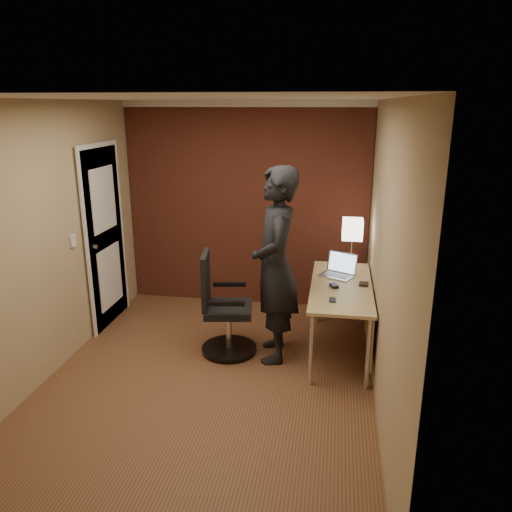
# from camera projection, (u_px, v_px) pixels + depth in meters

# --- Properties ---
(room) EXTENTS (4.00, 4.00, 4.00)m
(room) POSITION_uv_depth(u_px,v_px,m) (217.00, 202.00, 5.75)
(room) COLOR brown
(room) RESTS_ON ground
(desk) EXTENTS (0.60, 1.50, 0.73)m
(desk) POSITION_uv_depth(u_px,v_px,m) (348.00, 297.00, 4.99)
(desk) COLOR tan
(desk) RESTS_ON ground
(desk_lamp) EXTENTS (0.22, 0.22, 0.54)m
(desk_lamp) POSITION_uv_depth(u_px,v_px,m) (352.00, 230.00, 5.41)
(desk_lamp) COLOR silver
(desk_lamp) RESTS_ON desk
(laptop) EXTENTS (0.41, 0.38, 0.23)m
(laptop) POSITION_uv_depth(u_px,v_px,m) (339.00, 269.00, 5.23)
(laptop) COLOR silver
(laptop) RESTS_ON desk
(mouse) EXTENTS (0.10, 0.12, 0.03)m
(mouse) POSITION_uv_depth(u_px,v_px,m) (334.00, 286.00, 4.89)
(mouse) COLOR black
(mouse) RESTS_ON desk
(phone) EXTENTS (0.06, 0.12, 0.01)m
(phone) POSITION_uv_depth(u_px,v_px,m) (332.00, 300.00, 4.57)
(phone) COLOR black
(phone) RESTS_ON desk
(wallet) EXTENTS (0.10, 0.12, 0.02)m
(wallet) POSITION_uv_depth(u_px,v_px,m) (364.00, 284.00, 4.95)
(wallet) COLOR black
(wallet) RESTS_ON desk
(office_chair) EXTENTS (0.56, 0.62, 1.04)m
(office_chair) POSITION_uv_depth(u_px,v_px,m) (222.00, 311.00, 5.03)
(office_chair) COLOR black
(office_chair) RESTS_ON ground
(person) EXTENTS (0.56, 0.76, 1.92)m
(person) POSITION_uv_depth(u_px,v_px,m) (275.00, 266.00, 4.81)
(person) COLOR black
(person) RESTS_ON ground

